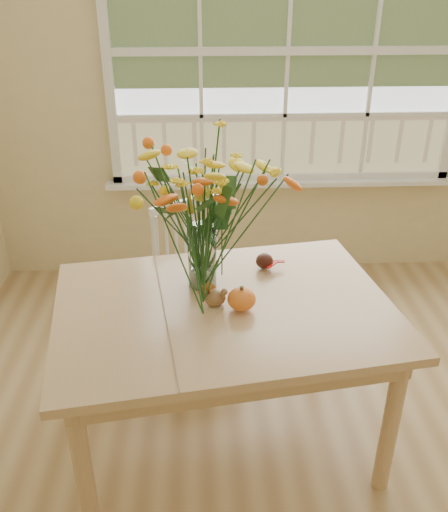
{
  "coord_description": "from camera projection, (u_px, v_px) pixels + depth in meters",
  "views": [
    {
      "loc": [
        -0.56,
        -1.36,
        1.98
      ],
      "look_at": [
        -0.48,
        0.57,
        0.97
      ],
      "focal_mm": 38.0,
      "sensor_mm": 36.0,
      "label": 1
    }
  ],
  "objects": [
    {
      "name": "flower_vase",
      "position": [
        201.0,
        196.0,
        2.22
      ],
      "size": [
        0.59,
        0.59,
        0.7
      ],
      "color": "white",
      "rests_on": "dining_table"
    },
    {
      "name": "dining_table",
      "position": [
        224.0,
        323.0,
        2.31
      ],
      "size": [
        1.53,
        1.2,
        0.75
      ],
      "rotation": [
        0.0,
        0.0,
        0.15
      ],
      "color": "tan",
      "rests_on": "floor"
    },
    {
      "name": "dark_gourd",
      "position": [
        264.0,
        262.0,
        2.53
      ],
      "size": [
        0.13,
        0.09,
        0.07
      ],
      "color": "#38160F",
      "rests_on": "dining_table"
    },
    {
      "name": "pumpkin",
      "position": [
        241.0,
        300.0,
        2.21
      ],
      "size": [
        0.12,
        0.12,
        0.09
      ],
      "primitive_type": "ellipsoid",
      "color": "orange",
      "rests_on": "dining_table"
    },
    {
      "name": "turkey_figurine",
      "position": [
        215.0,
        299.0,
        2.23
      ],
      "size": [
        0.1,
        0.09,
        0.11
      ],
      "rotation": [
        0.0,
        0.0,
        0.3
      ],
      "color": "#CCB78C",
      "rests_on": "dining_table"
    },
    {
      "name": "windsor_chair",
      "position": [
        194.0,
        274.0,
        2.99
      ],
      "size": [
        0.55,
        0.54,
        0.89
      ],
      "rotation": [
        0.0,
        0.0,
        0.49
      ],
      "color": "white",
      "rests_on": "floor"
    },
    {
      "name": "wall_back",
      "position": [
        286.0,
        83.0,
        3.51
      ],
      "size": [
        4.0,
        0.02,
        2.7
      ],
      "primitive_type": "cube",
      "color": "beige",
      "rests_on": "floor"
    },
    {
      "name": "window",
      "position": [
        288.0,
        54.0,
        3.39
      ],
      "size": [
        2.42,
        0.12,
        1.74
      ],
      "color": "silver",
      "rests_on": "wall_back"
    }
  ]
}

